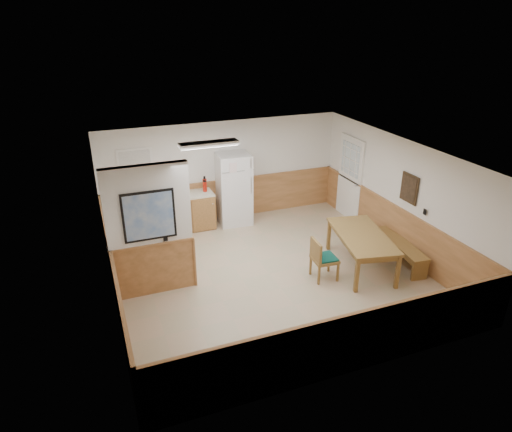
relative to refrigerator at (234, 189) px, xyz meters
name	(u,v)px	position (x,y,z in m)	size (l,w,h in m)	color
ground	(269,274)	(-0.15, -2.63, -0.89)	(6.00, 6.00, 0.00)	tan
ceiling	(271,154)	(-0.15, -2.63, 1.61)	(6.00, 6.00, 0.02)	silver
back_wall	(223,171)	(-0.15, 0.37, 0.36)	(6.00, 0.02, 2.50)	white
right_wall	(400,197)	(2.85, -2.63, 0.36)	(0.02, 6.00, 2.50)	white
left_wall	(107,243)	(-3.15, -2.63, 0.36)	(0.02, 6.00, 2.50)	white
wainscot_back	(224,200)	(-0.15, 0.35, -0.39)	(6.00, 0.04, 1.00)	tan
wainscot_right	(394,229)	(2.83, -2.63, -0.39)	(0.04, 6.00, 1.00)	tan
wainscot_left	(114,281)	(-3.13, -2.63, -0.39)	(0.04, 6.00, 1.00)	tan
partition_wall	(150,233)	(-2.40, -2.43, 0.34)	(1.50, 0.20, 2.50)	white
kitchen_counter	(180,212)	(-1.35, 0.05, -0.43)	(2.20, 0.61, 1.00)	#AF733E
exterior_door	(350,178)	(2.82, -0.73, 0.16)	(0.07, 1.02, 2.15)	white
kitchen_window	(136,170)	(-2.25, 0.35, 0.66)	(0.80, 0.04, 1.00)	white
wall_painting	(409,188)	(2.82, -2.93, 0.66)	(0.04, 0.50, 0.60)	#372716
fluorescent_fixture	(209,144)	(-0.95, -1.33, 1.56)	(1.20, 0.30, 0.09)	white
refrigerator	(234,189)	(0.00, 0.00, 0.00)	(0.82, 0.74, 1.78)	white
dining_table	(362,239)	(1.70, -3.06, -0.23)	(1.30, 2.01, 0.75)	#A57B3C
dining_bench	(400,247)	(2.62, -3.14, -0.54)	(0.55, 1.66, 0.45)	#A57B3C
dining_chair	(321,257)	(0.71, -3.15, -0.39)	(0.67, 0.49, 0.85)	#A57B3C
fire_extinguisher	(205,185)	(-0.71, 0.07, 0.18)	(0.13, 0.13, 0.39)	#B11609
soap_bottle	(130,198)	(-2.49, 0.00, 0.11)	(0.06, 0.06, 0.20)	#1A9128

